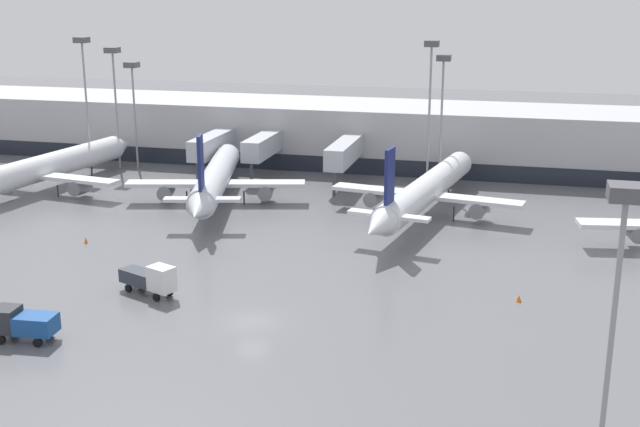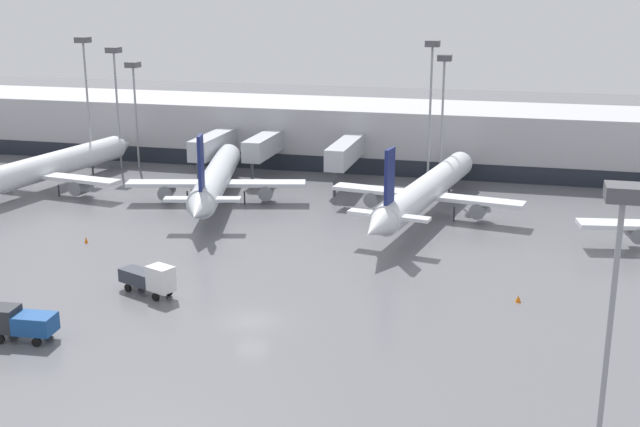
{
  "view_description": "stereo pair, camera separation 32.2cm",
  "coord_description": "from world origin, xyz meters",
  "px_view_note": "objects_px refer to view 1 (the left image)",
  "views": [
    {
      "loc": [
        19.84,
        -56.29,
        25.62
      ],
      "look_at": [
        0.02,
        22.0,
        3.0
      ],
      "focal_mm": 45.0,
      "sensor_mm": 36.0,
      "label": 1
    },
    {
      "loc": [
        20.15,
        -56.21,
        25.62
      ],
      "look_at": [
        0.02,
        22.0,
        3.0
      ],
      "focal_mm": 45.0,
      "sensor_mm": 36.0,
      "label": 2
    }
  ],
  "objects_px": {
    "apron_light_mast_6": "(621,248)",
    "parked_jet_0": "(37,170)",
    "apron_light_mast_3": "(133,83)",
    "traffic_cone_1": "(519,298)",
    "apron_light_mast_0": "(431,74)",
    "apron_light_mast_7": "(443,83)",
    "parked_jet_1": "(215,179)",
    "traffic_cone_0": "(86,240)",
    "parked_jet_2": "(426,190)",
    "apron_light_mast_4": "(84,66)",
    "apron_light_mast_1": "(114,73)",
    "service_truck_2": "(150,278)",
    "service_truck_0": "(23,322)"
  },
  "relations": [
    {
      "from": "parked_jet_2",
      "to": "traffic_cone_0",
      "type": "height_order",
      "value": "parked_jet_2"
    },
    {
      "from": "parked_jet_2",
      "to": "parked_jet_1",
      "type": "bearing_deg",
      "value": 100.2
    },
    {
      "from": "apron_light_mast_0",
      "to": "apron_light_mast_1",
      "type": "xyz_separation_m",
      "value": [
        -45.7,
        1.09,
        -1.16
      ]
    },
    {
      "from": "apron_light_mast_0",
      "to": "apron_light_mast_6",
      "type": "height_order",
      "value": "apron_light_mast_0"
    },
    {
      "from": "traffic_cone_0",
      "to": "apron_light_mast_1",
      "type": "distance_m",
      "value": 39.41
    },
    {
      "from": "service_truck_2",
      "to": "traffic_cone_0",
      "type": "height_order",
      "value": "service_truck_2"
    },
    {
      "from": "parked_jet_2",
      "to": "service_truck_2",
      "type": "relative_size",
      "value": 6.53
    },
    {
      "from": "parked_jet_0",
      "to": "apron_light_mast_1",
      "type": "distance_m",
      "value": 19.78
    },
    {
      "from": "traffic_cone_0",
      "to": "apron_light_mast_1",
      "type": "relative_size",
      "value": 0.04
    },
    {
      "from": "apron_light_mast_0",
      "to": "apron_light_mast_4",
      "type": "distance_m",
      "value": 49.84
    },
    {
      "from": "apron_light_mast_3",
      "to": "traffic_cone_0",
      "type": "bearing_deg",
      "value": -71.66
    },
    {
      "from": "traffic_cone_0",
      "to": "traffic_cone_1",
      "type": "bearing_deg",
      "value": -7.33
    },
    {
      "from": "parked_jet_2",
      "to": "apron_light_mast_1",
      "type": "xyz_separation_m",
      "value": [
        -47.18,
        15.05,
        10.88
      ]
    },
    {
      "from": "apron_light_mast_3",
      "to": "apron_light_mast_6",
      "type": "relative_size",
      "value": 0.95
    },
    {
      "from": "parked_jet_1",
      "to": "apron_light_mast_3",
      "type": "height_order",
      "value": "apron_light_mast_3"
    },
    {
      "from": "traffic_cone_0",
      "to": "apron_light_mast_6",
      "type": "xyz_separation_m",
      "value": [
        48.69,
        -30.74,
        12.78
      ]
    },
    {
      "from": "traffic_cone_1",
      "to": "apron_light_mast_7",
      "type": "bearing_deg",
      "value": 105.32
    },
    {
      "from": "traffic_cone_0",
      "to": "apron_light_mast_7",
      "type": "height_order",
      "value": "apron_light_mast_7"
    },
    {
      "from": "parked_jet_2",
      "to": "apron_light_mast_0",
      "type": "relative_size",
      "value": 2.0
    },
    {
      "from": "parked_jet_2",
      "to": "apron_light_mast_6",
      "type": "xyz_separation_m",
      "value": [
        15.53,
        -49.89,
        9.99
      ]
    },
    {
      "from": "parked_jet_1",
      "to": "apron_light_mast_4",
      "type": "bearing_deg",
      "value": 46.3
    },
    {
      "from": "service_truck_0",
      "to": "traffic_cone_0",
      "type": "xyz_separation_m",
      "value": [
        -8.03,
        22.87,
        -1.13
      ]
    },
    {
      "from": "apron_light_mast_0",
      "to": "apron_light_mast_1",
      "type": "bearing_deg",
      "value": 178.63
    },
    {
      "from": "traffic_cone_0",
      "to": "apron_light_mast_6",
      "type": "height_order",
      "value": "apron_light_mast_6"
    },
    {
      "from": "apron_light_mast_3",
      "to": "parked_jet_1",
      "type": "bearing_deg",
      "value": -41.15
    },
    {
      "from": "parked_jet_2",
      "to": "traffic_cone_0",
      "type": "distance_m",
      "value": 38.39
    },
    {
      "from": "service_truck_0",
      "to": "parked_jet_2",
      "type": "bearing_deg",
      "value": -125.49
    },
    {
      "from": "traffic_cone_0",
      "to": "apron_light_mast_1",
      "type": "height_order",
      "value": "apron_light_mast_1"
    },
    {
      "from": "parked_jet_2",
      "to": "apron_light_mast_7",
      "type": "xyz_separation_m",
      "value": [
        -0.05,
        15.69,
        10.74
      ]
    },
    {
      "from": "traffic_cone_1",
      "to": "apron_light_mast_3",
      "type": "height_order",
      "value": "apron_light_mast_3"
    },
    {
      "from": "apron_light_mast_1",
      "to": "apron_light_mast_4",
      "type": "bearing_deg",
      "value": -165.59
    },
    {
      "from": "traffic_cone_0",
      "to": "parked_jet_2",
      "type": "bearing_deg",
      "value": 30.01
    },
    {
      "from": "apron_light_mast_6",
      "to": "parked_jet_0",
      "type": "bearing_deg",
      "value": 143.5
    },
    {
      "from": "parked_jet_1",
      "to": "service_truck_0",
      "type": "xyz_separation_m",
      "value": [
        0.84,
        -41.69,
        -1.59
      ]
    },
    {
      "from": "apron_light_mast_3",
      "to": "service_truck_2",
      "type": "bearing_deg",
      "value": -62.23
    },
    {
      "from": "parked_jet_2",
      "to": "apron_light_mast_0",
      "type": "bearing_deg",
      "value": 15.54
    },
    {
      "from": "traffic_cone_1",
      "to": "apron_light_mast_0",
      "type": "distance_m",
      "value": 43.39
    },
    {
      "from": "parked_jet_1",
      "to": "apron_light_mast_7",
      "type": "height_order",
      "value": "apron_light_mast_7"
    },
    {
      "from": "apron_light_mast_4",
      "to": "apron_light_mast_6",
      "type": "relative_size",
      "value": 1.16
    },
    {
      "from": "apron_light_mast_4",
      "to": "parked_jet_2",
      "type": "bearing_deg",
      "value": -15.24
    },
    {
      "from": "service_truck_2",
      "to": "apron_light_mast_4",
      "type": "height_order",
      "value": "apron_light_mast_4"
    },
    {
      "from": "apron_light_mast_1",
      "to": "apron_light_mast_4",
      "type": "xyz_separation_m",
      "value": [
        -4.14,
        -1.06,
        0.98
      ]
    },
    {
      "from": "parked_jet_1",
      "to": "parked_jet_0",
      "type": "bearing_deg",
      "value": 77.45
    },
    {
      "from": "apron_light_mast_6",
      "to": "apron_light_mast_7",
      "type": "xyz_separation_m",
      "value": [
        -15.58,
        65.58,
        0.75
      ]
    },
    {
      "from": "apron_light_mast_0",
      "to": "apron_light_mast_1",
      "type": "relative_size",
      "value": 1.1
    },
    {
      "from": "parked_jet_1",
      "to": "traffic_cone_0",
      "type": "distance_m",
      "value": 20.33
    },
    {
      "from": "apron_light_mast_4",
      "to": "apron_light_mast_7",
      "type": "height_order",
      "value": "apron_light_mast_4"
    },
    {
      "from": "parked_jet_2",
      "to": "service_truck_0",
      "type": "xyz_separation_m",
      "value": [
        -25.12,
        -42.02,
        -1.66
      ]
    },
    {
      "from": "apron_light_mast_3",
      "to": "apron_light_mast_7",
      "type": "bearing_deg",
      "value": -0.66
    },
    {
      "from": "parked_jet_2",
      "to": "traffic_cone_1",
      "type": "bearing_deg",
      "value": -146.54
    }
  ]
}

